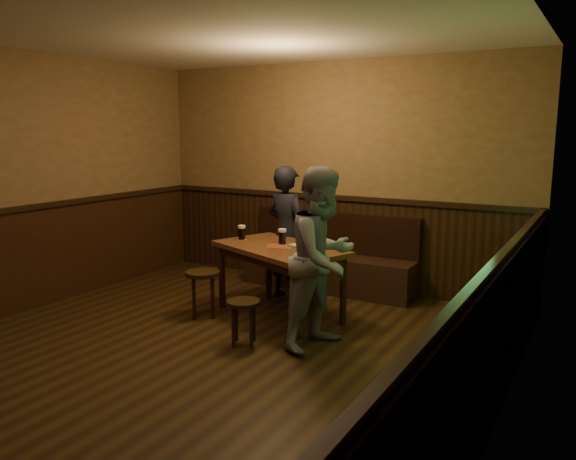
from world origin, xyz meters
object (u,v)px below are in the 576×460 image
at_px(stool_right, 243,309).
at_px(person_grey, 323,258).
at_px(pint_left, 242,232).
at_px(pub_table, 280,255).
at_px(pint_mid, 282,237).
at_px(laptop, 307,241).
at_px(bench, 329,264).
at_px(pint_right, 302,246).
at_px(person_suit, 287,233).
at_px(stool_left, 203,280).

xyz_separation_m(stool_right, person_grey, (0.65, 0.33, 0.49)).
bearing_deg(pint_left, pub_table, -8.96).
distance_m(pint_mid, laptop, 0.28).
relative_size(bench, pint_right, 12.81).
bearing_deg(pint_left, bench, 64.17).
height_order(stool_right, person_grey, person_grey).
distance_m(bench, laptop, 1.22).
bearing_deg(pint_left, pint_right, -18.61).
xyz_separation_m(pint_right, person_suit, (-0.64, 0.82, -0.07)).
height_order(pint_mid, person_grey, person_grey).
distance_m(pub_table, stool_right, 0.93).
xyz_separation_m(pub_table, person_grey, (0.77, -0.52, 0.17)).
xyz_separation_m(pub_table, person_suit, (-0.26, 0.59, 0.12)).
bearing_deg(person_suit, person_grey, 144.88).
bearing_deg(pint_right, pub_table, 149.61).
height_order(pint_right, person_suit, person_suit).
distance_m(pint_left, pint_mid, 0.52).
xyz_separation_m(bench, stool_left, (-0.70, -1.62, 0.08)).
bearing_deg(pint_mid, person_suit, 115.13).
distance_m(stool_left, stool_right, 0.93).
distance_m(pint_mid, person_grey, 1.01).
height_order(bench, pint_left, bench).
xyz_separation_m(pint_left, pint_mid, (0.52, 0.01, 0.00)).
relative_size(pint_mid, laptop, 0.45).
xyz_separation_m(stool_left, pint_left, (0.16, 0.50, 0.45)).
height_order(stool_right, laptop, laptop).
bearing_deg(pint_left, stool_left, -107.36).
height_order(pub_table, stool_left, pub_table).
bearing_deg(pint_right, pint_left, 161.39).
distance_m(pub_table, pint_left, 0.58).
relative_size(person_suit, person_grey, 0.95).
relative_size(stool_left, laptop, 1.32).
bearing_deg(pub_table, pint_left, -167.89).
distance_m(pub_table, pint_right, 0.49).
xyz_separation_m(pint_left, pint_right, (0.93, -0.31, 0.00)).
height_order(pint_right, person_grey, person_grey).
bearing_deg(person_suit, stool_right, 116.88).
bearing_deg(pint_mid, pint_left, -178.78).
relative_size(pub_table, pint_left, 9.80).
bearing_deg(pint_left, laptop, 3.08).
distance_m(bench, stool_left, 1.77).
bearing_deg(laptop, pub_table, -132.28).
height_order(stool_right, pint_right, pint_right).
bearing_deg(person_grey, bench, 36.20).
bearing_deg(person_suit, pub_table, 125.62).
distance_m(laptop, person_suit, 0.69).
height_order(pub_table, pint_mid, pint_mid).
distance_m(stool_right, pint_left, 1.26).
distance_m(pub_table, laptop, 0.33).
xyz_separation_m(person_suit, person_grey, (1.03, -1.12, 0.05)).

